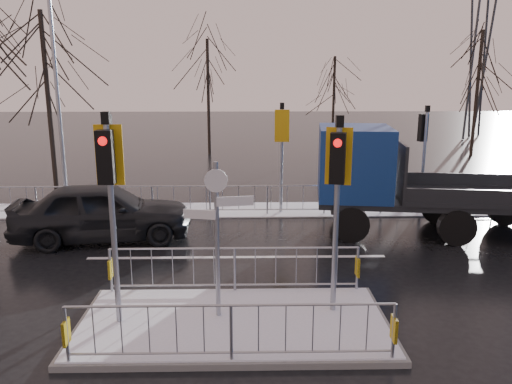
{
  "coord_description": "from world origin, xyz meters",
  "views": [
    {
      "loc": [
        0.25,
        -8.86,
        4.76
      ],
      "look_at": [
        0.52,
        3.81,
        1.8
      ],
      "focal_mm": 35.0,
      "sensor_mm": 36.0,
      "label": 1
    }
  ],
  "objects_px": {
    "flatbed_truck": "(387,177)",
    "street_lamp_left": "(58,83)",
    "car_far_lane": "(103,212)",
    "traffic_island": "(233,308)"
  },
  "relations": [
    {
      "from": "car_far_lane",
      "to": "flatbed_truck",
      "type": "bearing_deg",
      "value": -94.03
    },
    {
      "from": "traffic_island",
      "to": "street_lamp_left",
      "type": "xyz_separation_m",
      "value": [
        -6.42,
        9.49,
        4.1
      ]
    },
    {
      "from": "traffic_island",
      "to": "flatbed_truck",
      "type": "bearing_deg",
      "value": 52.67
    },
    {
      "from": "traffic_island",
      "to": "car_far_lane",
      "type": "relative_size",
      "value": 1.18
    },
    {
      "from": "car_far_lane",
      "to": "street_lamp_left",
      "type": "bearing_deg",
      "value": 22.43
    },
    {
      "from": "car_far_lane",
      "to": "street_lamp_left",
      "type": "height_order",
      "value": "street_lamp_left"
    },
    {
      "from": "flatbed_truck",
      "to": "street_lamp_left",
      "type": "bearing_deg",
      "value": 162.43
    },
    {
      "from": "traffic_island",
      "to": "car_far_lane",
      "type": "distance_m",
      "value": 6.67
    },
    {
      "from": "car_far_lane",
      "to": "flatbed_truck",
      "type": "relative_size",
      "value": 0.7
    },
    {
      "from": "traffic_island",
      "to": "car_far_lane",
      "type": "height_order",
      "value": "traffic_island"
    }
  ]
}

